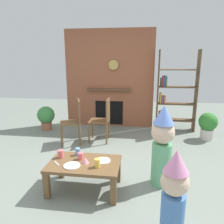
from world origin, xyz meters
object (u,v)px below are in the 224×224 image
Objects in this scene: paper_cup_far_left at (78,152)px; potted_plant_tall at (208,124)px; child_in_pink at (162,144)px; paper_cup_near_left at (97,163)px; coffee_table at (84,167)px; paper_plate_front at (103,161)px; child_with_cone_hat at (174,195)px; dining_chair_left at (75,119)px; birthday_cake_slice at (85,160)px; dining_chair_middle at (104,118)px; potted_plant_short at (46,117)px; paper_plate_rear at (72,166)px; paper_cup_center at (61,154)px; paper_cup_near_right at (81,156)px; bookshelf at (173,94)px.

paper_cup_far_left is 0.17× the size of potted_plant_tall.
paper_cup_near_left is at bearing 9.27° from child_in_pink.
potted_plant_tall is at bearing 45.59° from coffee_table.
paper_plate_front is at bearing -132.06° from potted_plant_tall.
child_with_cone_hat is 1.03× the size of dining_chair_left.
child_in_pink reaches higher than potted_plant_tall.
child_with_cone_hat is (1.18, -0.92, 0.05)m from paper_cup_far_left.
dining_chair_left is at bearing 111.67° from birthday_cake_slice.
dining_chair_middle is 1.63m from potted_plant_short.
child_with_cone_hat is at bearing -34.47° from coffee_table.
child_with_cone_hat is at bearing 76.44° from child_in_pink.
birthday_cake_slice reaches higher than paper_plate_rear.
birthday_cake_slice is (0.37, -0.11, -0.01)m from paper_cup_center.
dining_chair_left reaches higher than coffee_table.
potted_plant_short reaches higher than paper_cup_near_right.
potted_plant_tall is (2.25, 2.29, -0.06)m from paper_plate_rear.
potted_plant_short reaches higher than paper_cup_near_left.
paper_cup_near_left reaches higher than paper_plate_front.
dining_chair_middle is (0.01, 1.67, 0.08)m from paper_cup_near_right.
dining_chair_middle is at bearing 87.88° from paper_plate_rear.
potted_plant_short is at bearing 118.83° from paper_cup_center.
child_in_pink is at bearing 3.16° from paper_cup_far_left.
paper_cup_far_left is at bearing 89.87° from dining_chair_left.
paper_cup_near_left is at bearing 96.71° from dining_chair_left.
child_in_pink is (0.99, 0.29, 0.16)m from birthday_cake_slice.
dining_chair_middle is 1.53× the size of potted_plant_tall.
paper_plate_front is 0.41m from paper_plate_rear.
potted_plant_tall is (2.48, 2.08, -0.11)m from paper_cup_center.
paper_plate_rear is at bearing -134.57° from potted_plant_tall.
paper_cup_center is 1.50m from dining_chair_left.
paper_plate_front is at bearing 98.96° from dining_chair_middle.
paper_cup_near_right is 0.22m from paper_plate_rear.
birthday_cake_slice is 1.23m from child_with_cone_hat.
paper_cup_near_right is at bearing -119.77° from bookshelf.
dining_chair_middle is at bearing 86.77° from paper_cup_far_left.
potted_plant_short reaches higher than paper_plate_rear.
dining_chair_middle is (-0.07, 1.78, 0.08)m from birthday_cake_slice.
potted_plant_tall is at bearing 43.46° from paper_cup_near_right.
dining_chair_left is at bearing -53.92° from child_in_pink.
paper_plate_rear is 0.23× the size of dining_chair_middle.
paper_cup_near_right is 1.67m from dining_chair_middle.
potted_plant_tall reaches higher than paper_cup_near_left.
potted_plant_tall is at bearing -40.14° from bookshelf.
child_in_pink is at bearing -38.47° from potted_plant_short.
potted_plant_short reaches higher than paper_cup_far_left.
paper_cup_far_left is 0.27m from birthday_cake_slice.
paper_cup_near_right is 0.44× the size of paper_plate_front.
dining_chair_middle reaches higher than birthday_cake_slice.
bookshelf is 1.04m from potted_plant_tall.
child_in_pink is at bearing 124.72° from dining_chair_middle.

